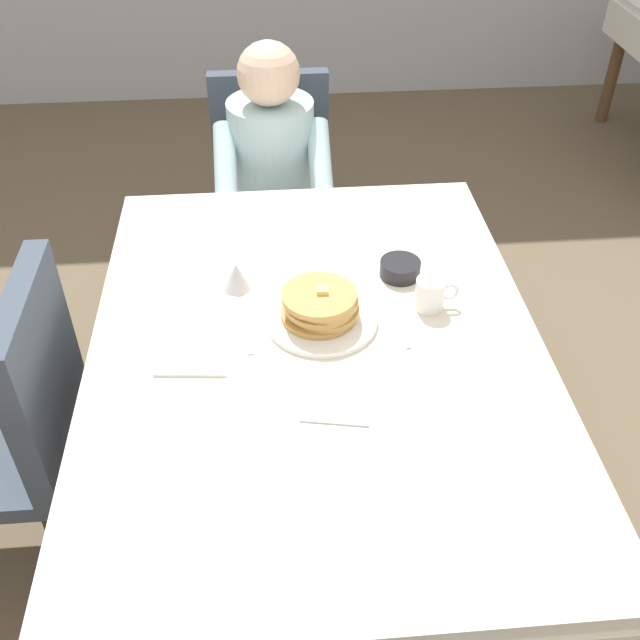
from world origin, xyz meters
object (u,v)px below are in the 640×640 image
object	(u,v)px
dining_table_main	(317,369)
plate_breakfast	(322,319)
fork_left_of_plate	(246,330)
bowl_butter	(400,269)
diner_person	(273,171)
breakfast_stack	(321,305)
chair_diner	(273,184)
spoon_near_edge	(334,422)
chair_left_side	(16,421)
syrup_pitcher	(236,276)
cup_coffee	(431,294)
knife_right_of_plate	(398,322)

from	to	relation	value
dining_table_main	plate_breakfast	xyz separation A→B (m)	(0.02, 0.08, 0.10)
fork_left_of_plate	bowl_butter	bearing A→B (deg)	-70.66
diner_person	fork_left_of_plate	distance (m)	0.97
dining_table_main	plate_breakfast	bearing A→B (deg)	75.64
dining_table_main	fork_left_of_plate	xyz separation A→B (m)	(-0.17, 0.06, 0.09)
plate_breakfast	breakfast_stack	size ratio (longest dim) A/B	1.41
chair_diner	fork_left_of_plate	bearing A→B (deg)	85.10
breakfast_stack	spoon_near_edge	distance (m)	0.35
spoon_near_edge	diner_person	bearing A→B (deg)	104.82
dining_table_main	chair_left_side	xyz separation A→B (m)	(-0.77, 0.00, -0.12)
chair_diner	spoon_near_edge	distance (m)	1.45
chair_left_side	syrup_pitcher	xyz separation A→B (m)	(0.58, 0.24, 0.25)
cup_coffee	dining_table_main	bearing A→B (deg)	-159.65
spoon_near_edge	bowl_butter	bearing A→B (deg)	76.87
chair_diner	diner_person	bearing A→B (deg)	90.00
dining_table_main	syrup_pitcher	size ratio (longest dim) A/B	19.05
cup_coffee	bowl_butter	xyz separation A→B (m)	(-0.05, 0.14, -0.02)
syrup_pitcher	spoon_near_edge	world-z (taller)	syrup_pitcher
knife_right_of_plate	dining_table_main	bearing A→B (deg)	99.46
fork_left_of_plate	spoon_near_edge	world-z (taller)	same
chair_left_side	breakfast_stack	xyz separation A→B (m)	(0.79, 0.08, 0.27)
dining_table_main	spoon_near_edge	distance (m)	0.28
cup_coffee	syrup_pitcher	bearing A→B (deg)	165.72
dining_table_main	syrup_pitcher	world-z (taller)	syrup_pitcher
dining_table_main	chair_left_side	world-z (taller)	chair_left_side
plate_breakfast	fork_left_of_plate	bearing A→B (deg)	-173.99
dining_table_main	breakfast_stack	bearing A→B (deg)	77.41
syrup_pitcher	spoon_near_edge	distance (m)	0.55
chair_left_side	syrup_pitcher	world-z (taller)	chair_left_side
chair_left_side	cup_coffee	world-z (taller)	chair_left_side
chair_diner	fork_left_of_plate	world-z (taller)	chair_diner
breakfast_stack	cup_coffee	bearing A→B (deg)	7.13
chair_diner	cup_coffee	distance (m)	1.15
plate_breakfast	syrup_pitcher	size ratio (longest dim) A/B	3.50
syrup_pitcher	knife_right_of_plate	bearing A→B (deg)	-24.30
chair_diner	spoon_near_edge	bearing A→B (deg)	93.65
cup_coffee	breakfast_stack	bearing A→B (deg)	-172.87
spoon_near_edge	plate_breakfast	bearing A→B (deg)	100.23
chair_diner	plate_breakfast	bearing A→B (deg)	94.93
breakfast_stack	bowl_butter	world-z (taller)	breakfast_stack
diner_person	breakfast_stack	distance (m)	0.95
chair_left_side	knife_right_of_plate	size ratio (longest dim) A/B	4.65
chair_left_side	plate_breakfast	size ratio (longest dim) A/B	3.32
diner_person	spoon_near_edge	size ratio (longest dim) A/B	7.47
chair_diner	fork_left_of_plate	size ratio (longest dim) A/B	5.17
bowl_butter	fork_left_of_plate	xyz separation A→B (m)	(-0.42, -0.20, -0.02)
cup_coffee	syrup_pitcher	distance (m)	0.51
chair_left_side	bowl_butter	bearing A→B (deg)	-75.87
breakfast_stack	bowl_butter	distance (m)	0.29
breakfast_stack	fork_left_of_plate	xyz separation A→B (m)	(-0.19, -0.02, -0.05)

